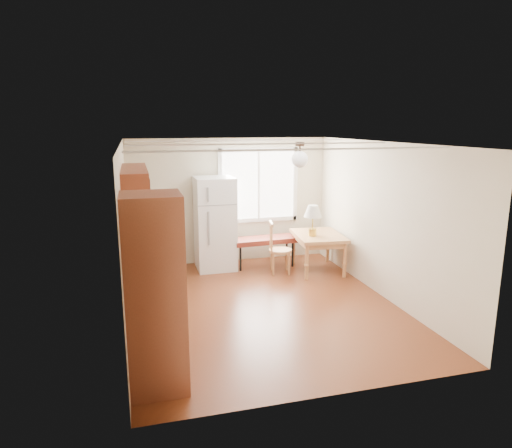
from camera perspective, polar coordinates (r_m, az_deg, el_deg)
name	(u,v)px	position (r m, az deg, el deg)	size (l,w,h in m)	color
room_shell	(264,227)	(6.83, 0.98, -0.43)	(4.60, 5.60, 2.62)	#502110
kitchen_run	(150,277)	(6.08, -13.14, -6.41)	(0.65, 3.40, 2.20)	brown
window_unit	(258,185)	(9.29, 0.31, 4.87)	(1.64, 0.05, 1.51)	white
pendant_light	(300,158)	(7.28, 5.48, 8.16)	(0.26, 0.26, 0.40)	black
refrigerator	(215,223)	(8.81, -5.16, 0.07)	(0.74, 0.77, 1.79)	white
bench	(264,241)	(8.98, 1.06, -2.11)	(1.28, 0.54, 0.58)	#5F1F16
dining_table	(318,239)	(8.79, 7.79, -1.91)	(0.97, 1.23, 0.71)	#AF7643
chair	(275,244)	(8.55, 2.45, -2.56)	(0.46, 0.45, 0.98)	#AF7643
table_lamp	(313,214)	(8.54, 7.12, 1.29)	(0.33, 0.33, 0.58)	gold
coffee_maker	(149,267)	(5.78, -13.19, -5.27)	(0.25, 0.30, 0.40)	black
kettle	(142,273)	(5.78, -14.03, -5.91)	(0.11, 0.11, 0.21)	#B80E0D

